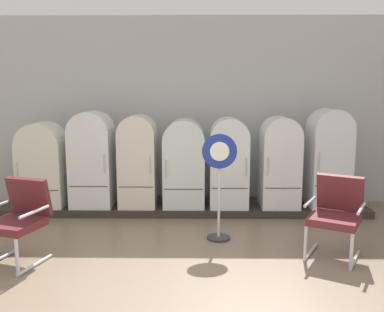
{
  "coord_description": "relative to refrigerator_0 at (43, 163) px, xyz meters",
  "views": [
    {
      "loc": [
        0.22,
        -3.81,
        2.03
      ],
      "look_at": [
        0.14,
        2.75,
        0.97
      ],
      "focal_mm": 39.31,
      "sensor_mm": 36.0,
      "label": 1
    }
  ],
  "objects": [
    {
      "name": "refrigerator_0",
      "position": [
        0.0,
        0.0,
        0.0
      ],
      "size": [
        0.72,
        0.62,
        1.37
      ],
      "color": "silver",
      "rests_on": "display_plinth"
    },
    {
      "name": "refrigerator_1",
      "position": [
        0.81,
        0.02,
        0.11
      ],
      "size": [
        0.66,
        0.65,
        1.55
      ],
      "color": "white",
      "rests_on": "display_plinth"
    },
    {
      "name": "refrigerator_2",
      "position": [
        1.55,
        0.02,
        0.08
      ],
      "size": [
        0.59,
        0.66,
        1.49
      ],
      "color": "silver",
      "rests_on": "display_plinth"
    },
    {
      "name": "back_wall",
      "position": [
        2.29,
        0.78,
        0.81
      ],
      "size": [
        11.76,
        0.12,
        3.26
      ],
      "color": "#BBBDB9",
      "rests_on": "ground"
    },
    {
      "name": "sign_stand",
      "position": [
        2.81,
        -1.23,
        -0.12
      ],
      "size": [
        0.46,
        0.32,
        1.44
      ],
      "color": "#2D2D30",
      "rests_on": "ground"
    },
    {
      "name": "armchair_right",
      "position": [
        4.2,
        -1.76,
        -0.28
      ],
      "size": [
        0.81,
        0.84,
        0.98
      ],
      "color": "silver",
      "rests_on": "ground"
    },
    {
      "name": "ground",
      "position": [
        2.29,
        -2.88,
        -0.86
      ],
      "size": [
        12.0,
        10.0,
        0.05
      ],
      "primitive_type": "cube",
      "color": "#7E6A55"
    },
    {
      "name": "refrigerator_6",
      "position": [
        4.64,
        0.02,
        0.13
      ],
      "size": [
        0.62,
        0.66,
        1.59
      ],
      "color": "white",
      "rests_on": "display_plinth"
    },
    {
      "name": "refrigerator_4",
      "position": [
        3.03,
        0.01,
        0.05
      ],
      "size": [
        0.61,
        0.63,
        1.45
      ],
      "color": "white",
      "rests_on": "display_plinth"
    },
    {
      "name": "refrigerator_3",
      "position": [
        2.3,
        0.05,
        0.04
      ],
      "size": [
        0.66,
        0.72,
        1.42
      ],
      "color": "silver",
      "rests_on": "display_plinth"
    },
    {
      "name": "display_plinth",
      "position": [
        2.29,
        0.14,
        -0.77
      ],
      "size": [
        6.01,
        0.95,
        0.12
      ],
      "primitive_type": "cube",
      "color": "#322A25",
      "rests_on": "ground"
    },
    {
      "name": "refrigerator_5",
      "position": [
        3.85,
        0.02,
        0.06
      ],
      "size": [
        0.61,
        0.65,
        1.46
      ],
      "color": "white",
      "rests_on": "display_plinth"
    },
    {
      "name": "armchair_left",
      "position": [
        0.43,
        -1.98,
        -0.28
      ],
      "size": [
        0.75,
        0.79,
        0.98
      ],
      "color": "silver",
      "rests_on": "ground"
    }
  ]
}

